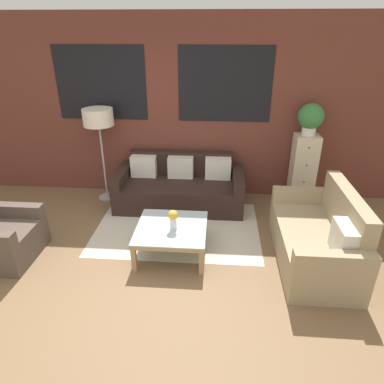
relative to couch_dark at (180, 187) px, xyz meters
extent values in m
plane|color=brown|center=(-0.30, -1.95, -0.29)|extent=(16.00, 16.00, 0.00)
cube|color=brown|center=(-0.30, 0.49, 1.11)|extent=(8.40, 0.08, 2.80)
cube|color=black|center=(-1.25, 0.44, 1.51)|extent=(1.40, 0.01, 1.10)
cube|color=black|center=(0.65, 0.44, 1.51)|extent=(1.40, 0.01, 1.10)
cube|color=beige|center=(0.04, -0.74, -0.28)|extent=(2.28, 1.59, 0.00)
cube|color=black|center=(0.00, -0.13, -0.09)|extent=(1.65, 0.72, 0.40)
cube|color=black|center=(0.00, 0.31, 0.10)|extent=(1.65, 0.16, 0.78)
cube|color=black|center=(-0.90, -0.05, 0.00)|extent=(0.16, 0.88, 0.58)
cube|color=black|center=(0.90, -0.05, 0.00)|extent=(0.16, 0.88, 0.58)
cube|color=silver|center=(-0.59, 0.15, 0.28)|extent=(0.40, 0.16, 0.34)
cube|color=beige|center=(0.00, 0.15, 0.28)|extent=(0.40, 0.16, 0.34)
cube|color=silver|center=(0.59, 0.15, 0.28)|extent=(0.40, 0.16, 0.34)
cube|color=tan|center=(1.67, -1.34, -0.08)|extent=(0.64, 1.32, 0.42)
cube|color=tan|center=(2.07, -1.34, 0.17)|extent=(0.16, 1.32, 0.92)
cube|color=tan|center=(1.75, -0.61, 0.02)|extent=(0.80, 0.14, 0.62)
cube|color=tan|center=(1.75, -2.08, 0.02)|extent=(0.80, 0.14, 0.62)
cube|color=silver|center=(1.91, -1.79, 0.30)|extent=(0.16, 0.40, 0.34)
cube|color=brown|center=(-1.93, -1.58, -0.09)|extent=(0.64, 0.52, 0.40)
cube|color=brown|center=(-2.01, -1.25, -0.01)|extent=(0.80, 0.14, 0.56)
cube|color=silver|center=(0.04, -1.33, 0.08)|extent=(0.86, 0.86, 0.01)
cube|color=tan|center=(0.04, -1.73, 0.05)|extent=(0.86, 0.05, 0.05)
cube|color=tan|center=(0.04, -0.93, 0.05)|extent=(0.86, 0.05, 0.05)
cube|color=tan|center=(-0.36, -1.33, 0.05)|extent=(0.05, 0.86, 0.05)
cube|color=tan|center=(0.45, -1.33, 0.05)|extent=(0.05, 0.86, 0.05)
cube|color=tan|center=(-0.35, -1.72, -0.10)|extent=(0.05, 0.06, 0.36)
cube|color=tan|center=(0.43, -1.72, -0.10)|extent=(0.05, 0.06, 0.36)
cube|color=tan|center=(-0.35, -0.94, -0.10)|extent=(0.05, 0.06, 0.36)
cube|color=tan|center=(0.43, -0.94, -0.10)|extent=(0.05, 0.06, 0.36)
cylinder|color=#B2B2B7|center=(-1.24, 0.13, -0.28)|extent=(0.28, 0.28, 0.02)
cylinder|color=#B2B2B7|center=(-1.24, 0.13, 0.34)|extent=(0.03, 0.03, 1.20)
cylinder|color=beige|center=(-1.24, 0.13, 1.07)|extent=(0.46, 0.46, 0.26)
cube|color=beige|center=(1.92, 0.24, 0.27)|extent=(0.36, 0.34, 1.12)
sphere|color=#38332D|center=(1.92, 0.06, 0.69)|extent=(0.02, 0.02, 0.02)
sphere|color=#38332D|center=(1.92, 0.06, 0.41)|extent=(0.02, 0.02, 0.02)
sphere|color=#38332D|center=(1.92, 0.06, 0.13)|extent=(0.02, 0.02, 0.02)
sphere|color=#38332D|center=(1.92, 0.06, -0.15)|extent=(0.02, 0.02, 0.02)
cylinder|color=silver|center=(1.92, 0.24, 0.89)|extent=(0.20, 0.20, 0.12)
sphere|color=#387A3D|center=(1.92, 0.24, 1.11)|extent=(0.38, 0.38, 0.38)
cylinder|color=silver|center=(0.08, -1.38, 0.17)|extent=(0.08, 0.08, 0.16)
sphere|color=gold|center=(0.08, -1.38, 0.29)|extent=(0.12, 0.12, 0.12)
camera|label=1|loc=(0.57, -4.87, 2.30)|focal=32.00mm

